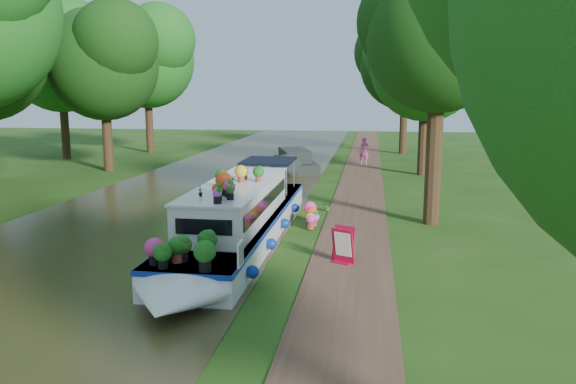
% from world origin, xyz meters
% --- Properties ---
extents(ground, '(100.00, 100.00, 0.00)m').
position_xyz_m(ground, '(0.00, 0.00, 0.00)').
color(ground, '#1F4210').
rests_on(ground, ground).
extents(canal_water, '(10.00, 100.00, 0.02)m').
position_xyz_m(canal_water, '(-6.00, 0.00, 0.01)').
color(canal_water, '#2E2A14').
rests_on(canal_water, ground).
extents(towpath, '(2.20, 100.00, 0.03)m').
position_xyz_m(towpath, '(1.20, 0.00, 0.01)').
color(towpath, '#4F3425').
rests_on(towpath, ground).
extents(plant_boat, '(2.29, 13.52, 2.22)m').
position_xyz_m(plant_boat, '(-2.25, -0.63, 0.85)').
color(plant_boat, white).
rests_on(plant_boat, canal_water).
extents(tree_near_overhang, '(5.52, 5.28, 8.99)m').
position_xyz_m(tree_near_overhang, '(3.79, 3.06, 6.60)').
color(tree_near_overhang, black).
rests_on(tree_near_overhang, ground).
extents(tree_near_mid, '(6.90, 6.60, 9.40)m').
position_xyz_m(tree_near_mid, '(4.48, 15.08, 6.44)').
color(tree_near_mid, black).
rests_on(tree_near_mid, ground).
extents(tree_near_far, '(7.59, 7.26, 10.30)m').
position_xyz_m(tree_near_far, '(3.98, 26.09, 7.05)').
color(tree_near_far, black).
rests_on(tree_near_far, ground).
extents(tree_far_c, '(7.13, 6.82, 9.59)m').
position_xyz_m(tree_far_c, '(-13.52, 14.08, 6.52)').
color(tree_far_c, black).
rests_on(tree_far_c, ground).
extents(tree_far_d, '(8.05, 7.70, 10.85)m').
position_xyz_m(tree_far_d, '(-15.02, 24.10, 7.40)').
color(tree_far_d, black).
rests_on(tree_far_d, ground).
extents(tree_far_h, '(7.82, 7.48, 10.49)m').
position_xyz_m(tree_far_h, '(-19.02, 19.09, 7.14)').
color(tree_far_h, black).
rests_on(tree_far_h, ground).
extents(second_boat, '(3.45, 6.82, 1.25)m').
position_xyz_m(second_boat, '(-2.75, 15.67, 0.51)').
color(second_boat, black).
rests_on(second_boat, canal_water).
extents(sandwich_board, '(0.67, 0.70, 0.96)m').
position_xyz_m(sandwich_board, '(0.99, -2.10, 0.47)').
color(sandwich_board, '#A80C2F').
rests_on(sandwich_board, towpath).
extents(pedestrian_pink, '(0.64, 0.45, 1.68)m').
position_xyz_m(pedestrian_pink, '(1.25, 18.91, 0.87)').
color(pedestrian_pink, '#CB538B').
rests_on(pedestrian_pink, towpath).
extents(verge_plant, '(0.41, 0.37, 0.41)m').
position_xyz_m(verge_plant, '(0.05, 4.58, 0.20)').
color(verge_plant, '#37671E').
rests_on(verge_plant, ground).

